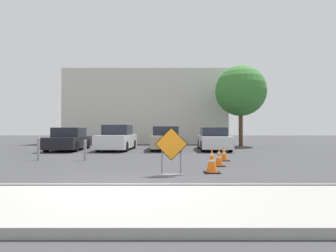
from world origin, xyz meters
The scene contains 15 objects.
ground_plane centered at (0.00, 10.00, 0.00)m, with size 96.00×96.00×0.00m, color #3D3D3F.
sidewalk_strip centered at (0.00, -1.19, 0.07)m, with size 24.06×2.39×0.14m.
curb_lip centered at (0.00, 0.00, 0.07)m, with size 24.06×0.20×0.14m.
road_closed_sign centered at (1.20, 1.93, 0.73)m, with size 0.93×0.20×1.34m.
traffic_cone_nearest centered at (2.40, 2.34, 0.35)m, with size 0.45×0.45×0.72m.
traffic_cone_second centered at (2.89, 3.74, 0.31)m, with size 0.39×0.39×0.64m.
traffic_cone_third centered at (3.41, 5.38, 0.29)m, with size 0.43×0.43×0.61m.
parked_car_nearest centered at (-5.16, 11.17, 0.66)m, with size 2.15×4.75×1.42m.
parked_car_second centered at (-2.10, 11.23, 0.72)m, with size 1.95×4.46×1.59m.
parked_car_third centered at (0.95, 11.56, 0.70)m, with size 1.92×4.74×1.49m.
parked_car_fourth centered at (4.01, 11.25, 0.66)m, with size 2.01×4.57×1.42m.
bollard_nearest centered at (-2.34, 5.50, 0.46)m, with size 0.12×0.12×0.86m.
bollard_second centered at (-4.29, 5.50, 0.51)m, with size 0.12×0.12×0.96m.
building_facade_backdrop centered at (-0.97, 20.65, 3.45)m, with size 15.12×5.00×6.90m.
street_tree_behind_lot centered at (6.91, 15.44, 4.40)m, with size 4.03×4.03×6.42m.
Camera 1 is at (1.11, -5.40, 1.26)m, focal length 28.00 mm.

